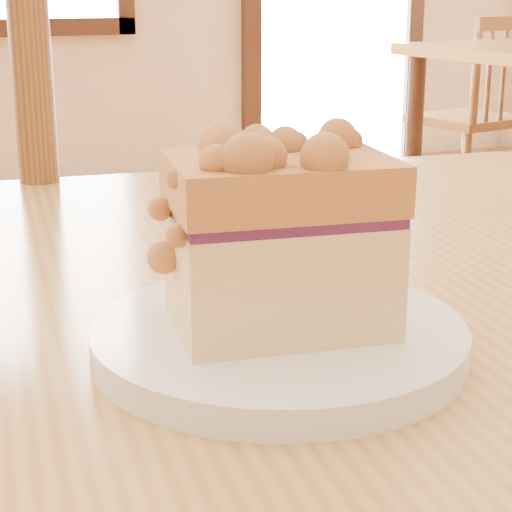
{
  "coord_description": "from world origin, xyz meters",
  "views": [
    {
      "loc": [
        -0.09,
        -0.3,
        0.94
      ],
      "look_at": [
        0.1,
        0.13,
        0.8
      ],
      "focal_mm": 62.0,
      "sensor_mm": 36.0,
      "label": 1
    }
  ],
  "objects_px": {
    "cafe_table_main": "(181,437)",
    "cake_slice": "(280,229)",
    "plate": "(279,340)",
    "cafe_chair_second": "(475,117)"
  },
  "relations": [
    {
      "from": "cafe_chair_second",
      "to": "plate",
      "type": "xyz_separation_m",
      "value": [
        -2.15,
        -2.58,
        0.33
      ]
    },
    {
      "from": "cake_slice",
      "to": "plate",
      "type": "bearing_deg",
      "value": -99.86
    },
    {
      "from": "cafe_table_main",
      "to": "cake_slice",
      "type": "xyz_separation_m",
      "value": [
        0.02,
        -0.11,
        0.17
      ]
    },
    {
      "from": "cafe_table_main",
      "to": "plate",
      "type": "relative_size",
      "value": 6.41
    },
    {
      "from": "plate",
      "to": "cafe_chair_second",
      "type": "bearing_deg",
      "value": 50.26
    },
    {
      "from": "cafe_chair_second",
      "to": "cake_slice",
      "type": "bearing_deg",
      "value": 41.61
    },
    {
      "from": "plate",
      "to": "cake_slice",
      "type": "bearing_deg",
      "value": 70.44
    },
    {
      "from": "cafe_table_main",
      "to": "cafe_chair_second",
      "type": "bearing_deg",
      "value": 56.18
    },
    {
      "from": "cafe_table_main",
      "to": "cafe_chair_second",
      "type": "xyz_separation_m",
      "value": [
        2.17,
        2.47,
        -0.23
      ]
    },
    {
      "from": "cafe_chair_second",
      "to": "cake_slice",
      "type": "height_order",
      "value": "cake_slice"
    }
  ]
}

